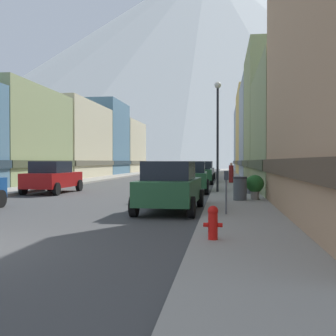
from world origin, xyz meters
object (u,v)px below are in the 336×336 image
(car_right_3, at_px, (204,170))
(potted_plant_0, at_px, (255,185))
(trash_bin_right, at_px, (240,188))
(pedestrian_0, at_px, (231,173))
(potted_plant_1, at_px, (250,186))
(car_driving_0, at_px, (185,169))
(car_right_1, at_px, (191,177))
(fire_hydrant_near, at_px, (213,221))
(car_right_0, at_px, (170,186))
(parking_meter_near, at_px, (226,186))
(streetlamp_right, at_px, (218,120))
(car_left_1, at_px, (52,177))
(car_right_2, at_px, (200,172))

(car_right_3, bearing_deg, potted_plant_0, -81.76)
(trash_bin_right, distance_m, potted_plant_0, 0.81)
(potted_plant_0, height_order, pedestrian_0, pedestrian_0)
(potted_plant_0, height_order, potted_plant_1, potted_plant_0)
(car_driving_0, xyz_separation_m, pedestrian_0, (4.65, -12.62, -0.05))
(car_right_1, height_order, fire_hydrant_near, car_right_1)
(car_right_0, relative_size, potted_plant_0, 4.25)
(car_right_0, height_order, pedestrian_0, car_right_0)
(fire_hydrant_near, height_order, potted_plant_0, potted_plant_0)
(car_driving_0, distance_m, potted_plant_1, 24.09)
(car_right_1, xyz_separation_m, potted_plant_1, (3.20, -2.41, -0.36))
(parking_meter_near, bearing_deg, streetlamp_right, 92.41)
(car_left_1, distance_m, parking_meter_near, 13.35)
(car_left_1, relative_size, car_driving_0, 1.01)
(car_right_0, distance_m, car_right_2, 18.84)
(car_right_0, xyz_separation_m, fire_hydrant_near, (1.65, -5.95, -0.37))
(car_left_1, distance_m, pedestrian_0, 14.22)
(potted_plant_0, distance_m, streetlamp_right, 5.62)
(fire_hydrant_near, distance_m, parking_meter_near, 4.35)
(car_right_2, xyz_separation_m, car_driving_0, (-2.20, 11.54, 0.00))
(parking_meter_near, xyz_separation_m, potted_plant_0, (1.25, 5.19, -0.24))
(car_right_0, bearing_deg, trash_bin_right, 50.35)
(car_left_1, height_order, trash_bin_right, car_left_1)
(car_right_1, bearing_deg, car_right_0, -90.02)
(car_driving_0, distance_m, parking_meter_near, 32.28)
(parking_meter_near, bearing_deg, car_right_2, 95.45)
(streetlamp_right, bearing_deg, pedestrian_0, 84.81)
(car_right_0, xyz_separation_m, car_right_2, (-0.00, 18.84, 0.00))
(car_right_1, distance_m, pedestrian_0, 8.79)
(pedestrian_0, bearing_deg, potted_plant_1, -86.05)
(car_driving_0, relative_size, potted_plant_0, 4.20)
(car_right_3, bearing_deg, parking_meter_near, -85.91)
(car_left_1, bearing_deg, pedestrian_0, 45.03)
(potted_plant_1, bearing_deg, car_right_2, 105.02)
(car_driving_0, distance_m, potted_plant_0, 27.36)
(car_right_2, xyz_separation_m, fire_hydrant_near, (1.65, -24.78, -0.37))
(trash_bin_right, distance_m, streetlamp_right, 5.91)
(car_right_0, relative_size, car_right_3, 1.01)
(car_right_2, bearing_deg, potted_plant_1, -74.98)
(car_right_0, height_order, car_right_3, same)
(fire_hydrant_near, bearing_deg, car_left_1, 124.15)
(potted_plant_1, bearing_deg, fire_hydrant_near, -96.88)
(car_right_0, relative_size, parking_meter_near, 3.35)
(car_driving_0, distance_m, streetlamp_right, 23.04)
(pedestrian_0, relative_size, streetlamp_right, 0.26)
(car_right_1, height_order, car_driving_0, same)
(car_driving_0, bearing_deg, streetlamp_right, -80.55)
(car_right_0, bearing_deg, car_right_3, 89.99)
(car_right_0, xyz_separation_m, potted_plant_1, (3.20, 6.90, -0.36))
(car_left_1, xyz_separation_m, potted_plant_1, (10.80, -0.79, -0.36))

